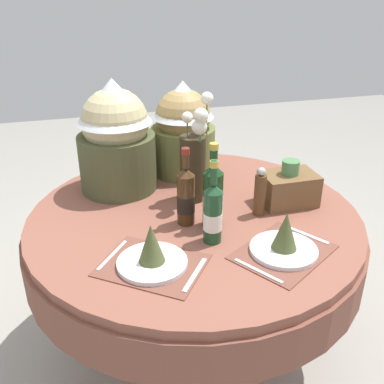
{
  "coord_description": "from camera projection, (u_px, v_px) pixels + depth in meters",
  "views": [
    {
      "loc": [
        -0.43,
        -1.54,
        1.62
      ],
      "look_at": [
        0.0,
        0.03,
        0.81
      ],
      "focal_mm": 41.45,
      "sensor_mm": 36.0,
      "label": 1
    }
  ],
  "objects": [
    {
      "name": "woven_basket_side_right",
      "position": [
        288.0,
        187.0,
        1.88
      ],
      "size": [
        0.23,
        0.16,
        0.2
      ],
      "color": "brown",
      "rests_on": "dining_table"
    },
    {
      "name": "gift_tub_back_centre",
      "position": [
        183.0,
        125.0,
        2.11
      ],
      "size": [
        0.31,
        0.31,
        0.45
      ],
      "color": "olive",
      "rests_on": "dining_table"
    },
    {
      "name": "flower_vase",
      "position": [
        194.0,
        159.0,
        1.86
      ],
      "size": [
        0.14,
        0.16,
        0.46
      ],
      "color": "#332819",
      "rests_on": "dining_table"
    },
    {
      "name": "place_setting_right",
      "position": [
        284.0,
        241.0,
        1.55
      ],
      "size": [
        0.43,
        0.4,
        0.16
      ],
      "color": "brown",
      "rests_on": "dining_table"
    },
    {
      "name": "wine_bottle_left",
      "position": [
        186.0,
        196.0,
        1.71
      ],
      "size": [
        0.07,
        0.07,
        0.31
      ],
      "color": "#422814",
      "rests_on": "dining_table"
    },
    {
      "name": "pepper_mill",
      "position": [
        260.0,
        193.0,
        1.78
      ],
      "size": [
        0.05,
        0.05,
        0.21
      ],
      "color": "brown",
      "rests_on": "dining_table"
    },
    {
      "name": "wine_bottle_centre",
      "position": [
        213.0,
        196.0,
        1.68
      ],
      "size": [
        0.08,
        0.08,
        0.34
      ],
      "color": "#143819",
      "rests_on": "dining_table"
    },
    {
      "name": "place_setting_left",
      "position": [
        152.0,
        254.0,
        1.48
      ],
      "size": [
        0.43,
        0.41,
        0.16
      ],
      "color": "brown",
      "rests_on": "dining_table"
    },
    {
      "name": "wine_bottle_right",
      "position": [
        213.0,
        213.0,
        1.59
      ],
      "size": [
        0.07,
        0.07,
        0.32
      ],
      "color": "#194223",
      "rests_on": "dining_table"
    },
    {
      "name": "gift_tub_back_left",
      "position": [
        116.0,
        133.0,
        1.93
      ],
      "size": [
        0.34,
        0.34,
        0.5
      ],
      "color": "#474C2D",
      "rests_on": "dining_table"
    },
    {
      "name": "ground",
      "position": [
        194.0,
        344.0,
        2.15
      ],
      "size": [
        8.0,
        8.0,
        0.0
      ],
      "primitive_type": "plane",
      "color": "#9E998E"
    },
    {
      "name": "dining_table",
      "position": [
        194.0,
        239.0,
        1.89
      ],
      "size": [
        1.39,
        1.39,
        0.73
      ],
      "color": "brown",
      "rests_on": "ground"
    }
  ]
}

